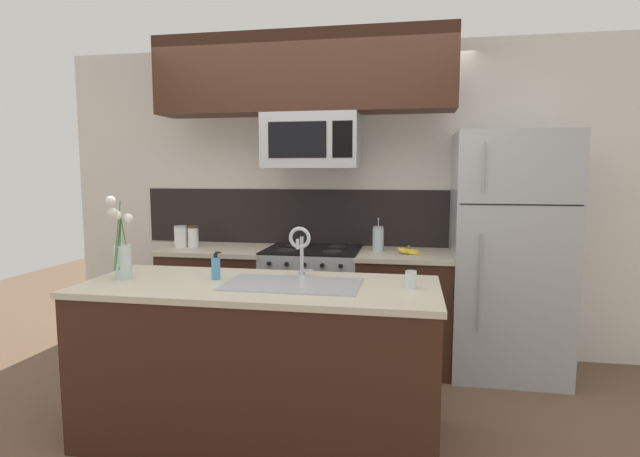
# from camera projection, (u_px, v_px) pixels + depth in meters

# --- Properties ---
(ground_plane) EXTENTS (10.00, 10.00, 0.00)m
(ground_plane) POSITION_uv_depth(u_px,v_px,m) (286.00, 409.00, 3.25)
(ground_plane) COLOR brown
(rear_partition) EXTENTS (5.20, 0.10, 2.60)m
(rear_partition) POSITION_uv_depth(u_px,v_px,m) (355.00, 200.00, 4.31)
(rear_partition) COLOR silver
(rear_partition) RESTS_ON ground
(splash_band) EXTENTS (3.18, 0.01, 0.48)m
(splash_band) POSITION_uv_depth(u_px,v_px,m) (320.00, 217.00, 4.32)
(splash_band) COLOR black
(splash_band) RESTS_ON rear_partition
(back_counter_left) EXTENTS (0.88, 0.65, 0.91)m
(back_counter_left) POSITION_uv_depth(u_px,v_px,m) (220.00, 300.00, 4.23)
(back_counter_left) COLOR #381E14
(back_counter_left) RESTS_ON ground
(back_counter_right) EXTENTS (0.74, 0.65, 0.91)m
(back_counter_right) POSITION_uv_depth(u_px,v_px,m) (404.00, 309.00, 3.95)
(back_counter_right) COLOR #381E14
(back_counter_right) RESTS_ON ground
(stove_range) EXTENTS (0.76, 0.64, 0.93)m
(stove_range) POSITION_uv_depth(u_px,v_px,m) (313.00, 304.00, 4.08)
(stove_range) COLOR #A8AAAF
(stove_range) RESTS_ON ground
(microwave) EXTENTS (0.74, 0.40, 0.42)m
(microwave) POSITION_uv_depth(u_px,v_px,m) (312.00, 141.00, 3.91)
(microwave) COLOR #A8AAAF
(upper_cabinet_band) EXTENTS (2.32, 0.34, 0.60)m
(upper_cabinet_band) POSITION_uv_depth(u_px,v_px,m) (302.00, 74.00, 3.84)
(upper_cabinet_band) COLOR #381E14
(refrigerator) EXTENTS (0.83, 0.74, 1.83)m
(refrigerator) POSITION_uv_depth(u_px,v_px,m) (508.00, 255.00, 3.78)
(refrigerator) COLOR #A8AAAF
(refrigerator) RESTS_ON ground
(storage_jar_tall) EXTENTS (0.11, 0.11, 0.18)m
(storage_jar_tall) POSITION_uv_depth(u_px,v_px,m) (181.00, 236.00, 4.20)
(storage_jar_tall) COLOR silver
(storage_jar_tall) RESTS_ON back_counter_left
(storage_jar_medium) EXTENTS (0.09, 0.09, 0.18)m
(storage_jar_medium) POSITION_uv_depth(u_px,v_px,m) (193.00, 237.00, 4.19)
(storage_jar_medium) COLOR silver
(storage_jar_medium) RESTS_ON back_counter_left
(banana_bunch) EXTENTS (0.19, 0.13, 0.08)m
(banana_bunch) POSITION_uv_depth(u_px,v_px,m) (409.00, 251.00, 3.83)
(banana_bunch) COLOR yellow
(banana_bunch) RESTS_ON back_counter_right
(french_press) EXTENTS (0.09, 0.09, 0.27)m
(french_press) POSITION_uv_depth(u_px,v_px,m) (378.00, 239.00, 3.99)
(french_press) COLOR silver
(french_press) RESTS_ON back_counter_right
(island_counter) EXTENTS (2.02, 0.82, 0.91)m
(island_counter) POSITION_uv_depth(u_px,v_px,m) (260.00, 361.00, 2.87)
(island_counter) COLOR #381E14
(island_counter) RESTS_ON ground
(kitchen_sink) EXTENTS (0.76, 0.43, 0.16)m
(kitchen_sink) POSITION_uv_depth(u_px,v_px,m) (292.00, 297.00, 2.80)
(kitchen_sink) COLOR #ADAFB5
(kitchen_sink) RESTS_ON island_counter
(sink_faucet) EXTENTS (0.14, 0.14, 0.31)m
(sink_faucet) POSITION_uv_depth(u_px,v_px,m) (300.00, 244.00, 2.97)
(sink_faucet) COLOR #B7BABF
(sink_faucet) RESTS_ON island_counter
(dish_soap_bottle) EXTENTS (0.06, 0.05, 0.16)m
(dish_soap_bottle) POSITION_uv_depth(u_px,v_px,m) (216.00, 268.00, 2.93)
(dish_soap_bottle) COLOR #4C93C6
(dish_soap_bottle) RESTS_ON island_counter
(spare_glass) EXTENTS (0.06, 0.06, 0.10)m
(spare_glass) POSITION_uv_depth(u_px,v_px,m) (411.00, 280.00, 2.70)
(spare_glass) COLOR silver
(spare_glass) RESTS_ON island_counter
(flower_vase) EXTENTS (0.13, 0.18, 0.49)m
(flower_vase) POSITION_uv_depth(u_px,v_px,m) (122.00, 251.00, 2.92)
(flower_vase) COLOR silver
(flower_vase) RESTS_ON island_counter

